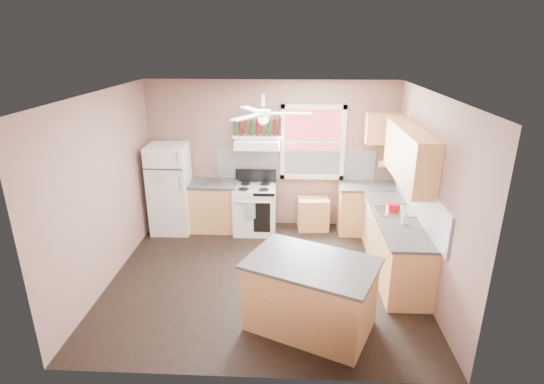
{
  "coord_description": "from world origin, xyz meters",
  "views": [
    {
      "loc": [
        0.39,
        -5.52,
        3.37
      ],
      "look_at": [
        0.1,
        0.3,
        1.25
      ],
      "focal_mm": 28.0,
      "sensor_mm": 36.0,
      "label": 1
    }
  ],
  "objects_px": {
    "island": "(311,296)",
    "stove": "(255,209)",
    "toaster": "(214,180)",
    "cart": "(313,215)",
    "refrigerator": "(170,189)"
  },
  "relations": [
    {
      "from": "refrigerator",
      "to": "island",
      "type": "bearing_deg",
      "value": -49.26
    },
    {
      "from": "toaster",
      "to": "island",
      "type": "height_order",
      "value": "toaster"
    },
    {
      "from": "toaster",
      "to": "island",
      "type": "xyz_separation_m",
      "value": [
        1.63,
        -2.69,
        -0.56
      ]
    },
    {
      "from": "refrigerator",
      "to": "toaster",
      "type": "xyz_separation_m",
      "value": [
        0.82,
        -0.01,
        0.18
      ]
    },
    {
      "from": "cart",
      "to": "island",
      "type": "xyz_separation_m",
      "value": [
        -0.15,
        -2.86,
        0.15
      ]
    },
    {
      "from": "cart",
      "to": "island",
      "type": "bearing_deg",
      "value": -98.78
    },
    {
      "from": "cart",
      "to": "island",
      "type": "distance_m",
      "value": 2.87
    },
    {
      "from": "stove",
      "to": "island",
      "type": "distance_m",
      "value": 2.88
    },
    {
      "from": "toaster",
      "to": "cart",
      "type": "height_order",
      "value": "toaster"
    },
    {
      "from": "refrigerator",
      "to": "toaster",
      "type": "distance_m",
      "value": 0.84
    },
    {
      "from": "stove",
      "to": "cart",
      "type": "relative_size",
      "value": 1.55
    },
    {
      "from": "cart",
      "to": "island",
      "type": "height_order",
      "value": "island"
    },
    {
      "from": "island",
      "to": "stove",
      "type": "bearing_deg",
      "value": 132.82
    },
    {
      "from": "toaster",
      "to": "cart",
      "type": "distance_m",
      "value": 1.93
    },
    {
      "from": "island",
      "to": "refrigerator",
      "type": "bearing_deg",
      "value": 156.33
    }
  ]
}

